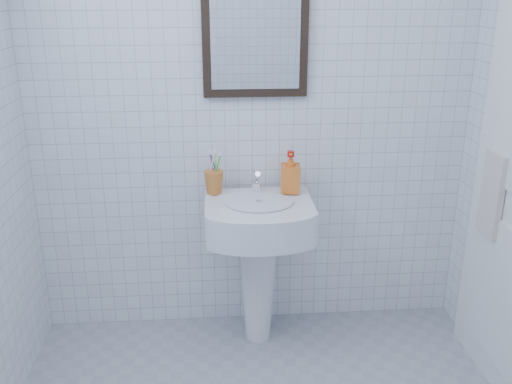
{
  "coord_description": "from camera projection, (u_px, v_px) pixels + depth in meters",
  "views": [
    {
      "loc": [
        -0.19,
        -1.57,
        1.74
      ],
      "look_at": [
        -0.01,
        0.86,
        0.86
      ],
      "focal_mm": 40.0,
      "sensor_mm": 36.0,
      "label": 1
    }
  ],
  "objects": [
    {
      "name": "towel_ring",
      "position": [
        502.0,
        155.0,
        2.48
      ],
      "size": [
        0.01,
        0.18,
        0.18
      ],
      "primitive_type": "torus",
      "rotation": [
        0.0,
        1.57,
        0.0
      ],
      "color": "white",
      "rests_on": "wall_right"
    },
    {
      "name": "washbasin",
      "position": [
        258.0,
        247.0,
        2.82
      ],
      "size": [
        0.51,
        0.38,
        0.79
      ],
      "color": "white",
      "rests_on": "ground"
    },
    {
      "name": "wall_mirror",
      "position": [
        255.0,
        30.0,
        2.66
      ],
      "size": [
        0.5,
        0.04,
        0.62
      ],
      "color": "black",
      "rests_on": "wall_back"
    },
    {
      "name": "faucet",
      "position": [
        257.0,
        183.0,
        2.8
      ],
      "size": [
        0.05,
        0.11,
        0.12
      ],
      "color": "white",
      "rests_on": "washbasin"
    },
    {
      "name": "soap_dispenser",
      "position": [
        290.0,
        172.0,
        2.79
      ],
      "size": [
        0.1,
        0.1,
        0.2
      ],
      "primitive_type": "imported",
      "rotation": [
        0.0,
        0.0,
        -0.09
      ],
      "color": "#E85416",
      "rests_on": "washbasin"
    },
    {
      "name": "toothbrush_cup",
      "position": [
        214.0,
        182.0,
        2.79
      ],
      "size": [
        0.11,
        0.11,
        0.11
      ],
      "primitive_type": null,
      "rotation": [
        0.0,
        0.0,
        0.17
      ],
      "color": "#C36D28",
      "rests_on": "washbasin"
    },
    {
      "name": "wall_back",
      "position": [
        252.0,
        94.0,
        2.78
      ],
      "size": [
        2.2,
        0.02,
        2.5
      ],
      "primitive_type": "cube",
      "color": "silver",
      "rests_on": "ground"
    },
    {
      "name": "hand_towel",
      "position": [
        492.0,
        194.0,
        2.54
      ],
      "size": [
        0.03,
        0.16,
        0.38
      ],
      "primitive_type": "cube",
      "color": "beige",
      "rests_on": "towel_ring"
    }
  ]
}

